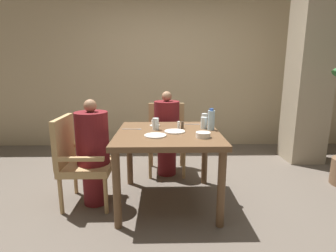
{
  "coord_description": "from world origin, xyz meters",
  "views": [
    {
      "loc": [
        -0.06,
        -2.51,
        1.36
      ],
      "look_at": [
        0.0,
        0.05,
        0.8
      ],
      "focal_mm": 28.0,
      "sensor_mm": 36.0,
      "label": 1
    }
  ],
  "objects_px": {
    "glass_tall_near": "(204,119)",
    "diner_in_far_chair": "(167,133)",
    "chair_left_side": "(79,158)",
    "diner_in_left_chair": "(93,152)",
    "plate_main_right": "(155,135)",
    "plate_main_left": "(175,131)",
    "glass_tall_far": "(204,123)",
    "chair_far_side": "(167,135)",
    "bowl_small": "(203,135)",
    "teacup_with_saucer": "(155,123)",
    "water_bottle": "(211,120)",
    "glass_tall_mid": "(156,124)"
  },
  "relations": [
    {
      "from": "bowl_small",
      "to": "water_bottle",
      "type": "relative_size",
      "value": 0.61
    },
    {
      "from": "plate_main_left",
      "to": "glass_tall_mid",
      "type": "xyz_separation_m",
      "value": [
        -0.19,
        0.11,
        0.05
      ]
    },
    {
      "from": "teacup_with_saucer",
      "to": "water_bottle",
      "type": "bearing_deg",
      "value": -19.99
    },
    {
      "from": "bowl_small",
      "to": "glass_tall_near",
      "type": "bearing_deg",
      "value": 79.9
    },
    {
      "from": "plate_main_right",
      "to": "teacup_with_saucer",
      "type": "height_order",
      "value": "teacup_with_saucer"
    },
    {
      "from": "water_bottle",
      "to": "glass_tall_far",
      "type": "bearing_deg",
      "value": 136.64
    },
    {
      "from": "bowl_small",
      "to": "diner_in_far_chair",
      "type": "bearing_deg",
      "value": 108.0
    },
    {
      "from": "diner_in_left_chair",
      "to": "chair_far_side",
      "type": "distance_m",
      "value": 1.16
    },
    {
      "from": "diner_in_left_chair",
      "to": "plate_main_right",
      "type": "relative_size",
      "value": 5.25
    },
    {
      "from": "glass_tall_mid",
      "to": "diner_in_left_chair",
      "type": "bearing_deg",
      "value": -170.55
    },
    {
      "from": "plate_main_left",
      "to": "chair_far_side",
      "type": "bearing_deg",
      "value": 94.17
    },
    {
      "from": "glass_tall_mid",
      "to": "glass_tall_far",
      "type": "xyz_separation_m",
      "value": [
        0.5,
        0.04,
        0.0
      ]
    },
    {
      "from": "diner_in_far_chair",
      "to": "bowl_small",
      "type": "height_order",
      "value": "diner_in_far_chair"
    },
    {
      "from": "chair_left_side",
      "to": "diner_in_left_chair",
      "type": "distance_m",
      "value": 0.15
    },
    {
      "from": "chair_left_side",
      "to": "diner_in_far_chair",
      "type": "height_order",
      "value": "diner_in_far_chair"
    },
    {
      "from": "teacup_with_saucer",
      "to": "glass_tall_far",
      "type": "height_order",
      "value": "glass_tall_far"
    },
    {
      "from": "chair_left_side",
      "to": "glass_tall_near",
      "type": "height_order",
      "value": "chair_left_side"
    },
    {
      "from": "plate_main_right",
      "to": "water_bottle",
      "type": "distance_m",
      "value": 0.62
    },
    {
      "from": "plate_main_right",
      "to": "glass_tall_far",
      "type": "bearing_deg",
      "value": 31.23
    },
    {
      "from": "chair_left_side",
      "to": "bowl_small",
      "type": "bearing_deg",
      "value": -10.15
    },
    {
      "from": "chair_left_side",
      "to": "glass_tall_far",
      "type": "height_order",
      "value": "chair_left_side"
    },
    {
      "from": "chair_left_side",
      "to": "glass_tall_near",
      "type": "xyz_separation_m",
      "value": [
        1.3,
        0.37,
        0.32
      ]
    },
    {
      "from": "teacup_with_saucer",
      "to": "bowl_small",
      "type": "xyz_separation_m",
      "value": [
        0.45,
        -0.51,
        -0.0
      ]
    },
    {
      "from": "glass_tall_far",
      "to": "plate_main_left",
      "type": "bearing_deg",
      "value": -154.33
    },
    {
      "from": "chair_left_side",
      "to": "chair_far_side",
      "type": "relative_size",
      "value": 1.0
    },
    {
      "from": "teacup_with_saucer",
      "to": "glass_tall_near",
      "type": "relative_size",
      "value": 0.92
    },
    {
      "from": "glass_tall_mid",
      "to": "chair_far_side",
      "type": "bearing_deg",
      "value": 81.02
    },
    {
      "from": "water_bottle",
      "to": "glass_tall_near",
      "type": "height_order",
      "value": "water_bottle"
    },
    {
      "from": "chair_left_side",
      "to": "glass_tall_far",
      "type": "relative_size",
      "value": 7.45
    },
    {
      "from": "bowl_small",
      "to": "water_bottle",
      "type": "distance_m",
      "value": 0.34
    },
    {
      "from": "glass_tall_near",
      "to": "glass_tall_far",
      "type": "xyz_separation_m",
      "value": [
        -0.04,
        -0.22,
        0.0
      ]
    },
    {
      "from": "glass_tall_near",
      "to": "chair_left_side",
      "type": "bearing_deg",
      "value": -164.28
    },
    {
      "from": "glass_tall_far",
      "to": "plate_main_right",
      "type": "bearing_deg",
      "value": -148.77
    },
    {
      "from": "diner_in_far_chair",
      "to": "diner_in_left_chair",
      "type": "bearing_deg",
      "value": -134.98
    },
    {
      "from": "diner_in_far_chair",
      "to": "plate_main_left",
      "type": "height_order",
      "value": "diner_in_far_chair"
    },
    {
      "from": "chair_left_side",
      "to": "bowl_small",
      "type": "distance_m",
      "value": 1.25
    },
    {
      "from": "bowl_small",
      "to": "water_bottle",
      "type": "bearing_deg",
      "value": 67.25
    },
    {
      "from": "diner_in_left_chair",
      "to": "plate_main_left",
      "type": "height_order",
      "value": "diner_in_left_chair"
    },
    {
      "from": "bowl_small",
      "to": "glass_tall_far",
      "type": "relative_size",
      "value": 1.11
    },
    {
      "from": "chair_left_side",
      "to": "diner_in_far_chair",
      "type": "relative_size",
      "value": 0.83
    },
    {
      "from": "chair_far_side",
      "to": "plate_main_right",
      "type": "xyz_separation_m",
      "value": [
        -0.12,
        -1.04,
        0.27
      ]
    },
    {
      "from": "glass_tall_near",
      "to": "plate_main_left",
      "type": "bearing_deg",
      "value": -133.59
    },
    {
      "from": "diner_in_far_chair",
      "to": "glass_tall_mid",
      "type": "distance_m",
      "value": 0.7
    },
    {
      "from": "chair_far_side",
      "to": "plate_main_right",
      "type": "height_order",
      "value": "chair_far_side"
    },
    {
      "from": "chair_far_side",
      "to": "plate_main_right",
      "type": "relative_size",
      "value": 4.4
    },
    {
      "from": "water_bottle",
      "to": "glass_tall_far",
      "type": "xyz_separation_m",
      "value": [
        -0.06,
        0.06,
        -0.04
      ]
    },
    {
      "from": "diner_in_left_chair",
      "to": "glass_tall_far",
      "type": "bearing_deg",
      "value": 7.45
    },
    {
      "from": "plate_main_right",
      "to": "bowl_small",
      "type": "distance_m",
      "value": 0.44
    },
    {
      "from": "teacup_with_saucer",
      "to": "diner_in_left_chair",
      "type": "bearing_deg",
      "value": -154.14
    },
    {
      "from": "glass_tall_near",
      "to": "diner_in_far_chair",
      "type": "bearing_deg",
      "value": 137.57
    }
  ]
}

